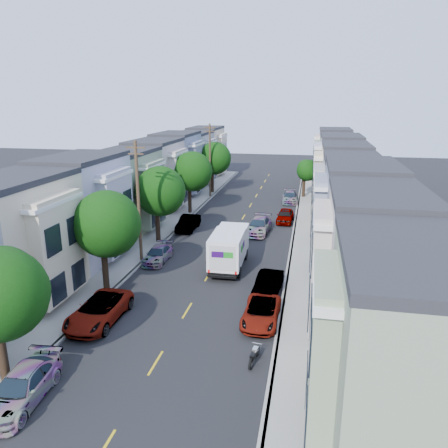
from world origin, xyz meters
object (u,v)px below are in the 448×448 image
(parked_right_d, at_px, (290,197))
(utility_pole_far, at_px, (210,160))
(tree_b, at_px, (106,224))
(fedex_truck, at_px, (229,247))
(tree_c, at_px, (159,191))
(utility_pole_near, at_px, (138,202))
(parked_left_b, at_px, (99,311))
(motorcycle, at_px, (254,356))
(parked_left_a, at_px, (21,388))
(tree_far_r, at_px, (307,171))
(tree_e, at_px, (214,158))
(tree_d, at_px, (192,172))
(parked_left_c, at_px, (158,254))
(parked_left_d, at_px, (188,223))
(parked_right_b, at_px, (268,285))
(parked_right_a, at_px, (261,313))
(parked_right_c, at_px, (285,216))
(lead_sedan, at_px, (259,226))

(parked_right_d, bearing_deg, utility_pole_far, 170.45)
(tree_b, bearing_deg, fedex_truck, 39.18)
(tree_c, bearing_deg, utility_pole_near, -89.98)
(utility_pole_far, height_order, parked_left_b, utility_pole_far)
(utility_pole_near, height_order, motorcycle, utility_pole_near)
(tree_c, height_order, parked_left_a, tree_c)
(tree_far_r, bearing_deg, tree_e, 177.78)
(tree_far_r, bearing_deg, fedex_truck, -101.37)
(tree_b, bearing_deg, tree_d, 90.00)
(tree_b, xyz_separation_m, tree_far_r, (13.20, 34.22, -1.16))
(tree_far_r, distance_m, parked_left_c, 30.55)
(fedex_truck, xyz_separation_m, parked_left_d, (-6.15, 9.51, -0.97))
(parked_right_b, bearing_deg, tree_d, 123.66)
(utility_pole_far, distance_m, parked_right_d, 12.12)
(parked_right_a, bearing_deg, parked_left_c, 138.84)
(tree_far_r, xyz_separation_m, utility_pole_far, (-13.19, -2.22, 1.35))
(tree_e, height_order, fedex_truck, tree_e)
(motorcycle, bearing_deg, parked_right_c, 98.44)
(tree_far_r, bearing_deg, utility_pole_near, -115.06)
(lead_sedan, distance_m, parked_right_c, 5.28)
(tree_far_r, relative_size, parked_left_a, 1.12)
(tree_c, distance_m, parked_right_c, 15.40)
(utility_pole_near, height_order, parked_left_a, utility_pole_near)
(tree_c, distance_m, tree_d, 11.34)
(tree_c, relative_size, lead_sedan, 1.45)
(tree_b, xyz_separation_m, lead_sedan, (8.79, 16.06, -4.20))
(parked_left_c, height_order, parked_right_a, parked_right_a)
(tree_b, height_order, tree_c, tree_c)
(utility_pole_near, distance_m, parked_right_b, 12.84)
(parked_left_b, bearing_deg, motorcycle, -12.61)
(tree_far_r, height_order, motorcycle, tree_far_r)
(fedex_truck, bearing_deg, motorcycle, -75.07)
(fedex_truck, bearing_deg, parked_left_a, -109.91)
(utility_pole_far, relative_size, motorcycle, 5.43)
(tree_d, bearing_deg, fedex_truck, -65.10)
(fedex_truck, xyz_separation_m, parked_left_b, (-6.15, -10.64, -0.97))
(lead_sedan, height_order, parked_left_d, lead_sedan)
(utility_pole_far, distance_m, parked_left_c, 26.21)
(fedex_truck, bearing_deg, tree_c, 145.61)
(lead_sedan, relative_size, parked_right_c, 1.12)
(lead_sedan, height_order, parked_right_d, lead_sedan)
(motorcycle, bearing_deg, tree_d, 119.30)
(parked_left_a, bearing_deg, lead_sedan, 70.89)
(parked_left_a, bearing_deg, tree_c, 89.09)
(parked_right_a, bearing_deg, parked_left_a, -135.28)
(tree_e, xyz_separation_m, parked_left_a, (1.40, -46.77, -4.39))
(tree_d, height_order, lead_sedan, tree_d)
(parked_right_c, bearing_deg, utility_pole_near, -125.12)
(fedex_truck, height_order, parked_left_c, fedex_truck)
(tree_b, distance_m, parked_left_a, 12.84)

